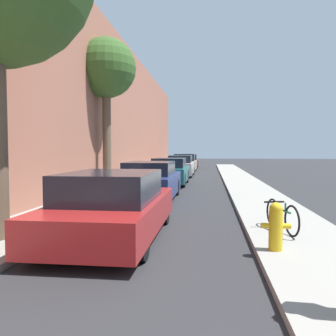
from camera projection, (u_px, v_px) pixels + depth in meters
The scene contains 13 objects.
ground_plane at pixel (185, 190), 15.47m from camera, with size 120.00×120.00×0.00m, color #28282B.
sidewalk_left at pixel (122, 188), 15.81m from camera, with size 2.00×52.00×0.12m.
sidewalk_right at pixel (250, 190), 15.11m from camera, with size 2.00×52.00×0.12m.
building_facade_left at pixel (93, 100), 15.77m from camera, with size 0.70×52.00×8.20m.
parked_car_red at pixel (113, 206), 6.97m from camera, with size 1.90×4.55×1.36m.
parked_car_navy at pixel (151, 182), 12.35m from camera, with size 1.78×4.41×1.38m.
parked_car_teal at pixel (170, 172), 17.78m from camera, with size 1.78×4.05×1.39m.
parked_car_silver at pixel (181, 166), 23.73m from camera, with size 1.70×4.46×1.44m.
parked_car_champagne at pixel (185, 163), 29.37m from camera, with size 1.90×4.02×1.48m.
parked_car_maroon at pixel (189, 161), 34.99m from camera, with size 1.74×4.67×1.38m.
street_tree_far at pixel (106, 70), 15.08m from camera, with size 2.63×2.63×6.61m.
fire_hydrant at pixel (276, 226), 5.71m from camera, with size 0.49×0.22×0.80m.
bicycle at pixel (282, 216), 7.04m from camera, with size 0.50×1.48×0.62m.
Camera 1 is at (1.12, 0.63, 1.79)m, focal length 36.71 mm.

